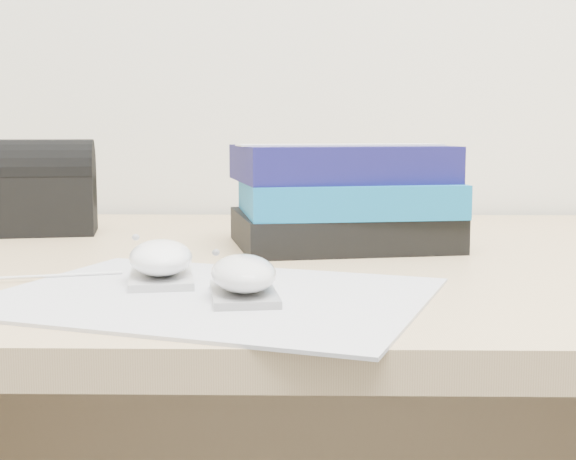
{
  "coord_description": "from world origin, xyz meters",
  "views": [
    {
      "loc": [
        -0.08,
        0.69,
        0.87
      ],
      "look_at": [
        -0.09,
        1.46,
        0.77
      ],
      "focal_mm": 50.0,
      "sensor_mm": 36.0,
      "label": 1
    }
  ],
  "objects_px": {
    "desk": "(364,432)",
    "book_stack": "(342,197)",
    "mouse_rear": "(161,261)",
    "mouse_front": "(244,277)",
    "pouch": "(43,188)"
  },
  "relations": [
    {
      "from": "mouse_rear",
      "to": "mouse_front",
      "type": "distance_m",
      "value": 0.1
    },
    {
      "from": "mouse_front",
      "to": "desk",
      "type": "bearing_deg",
      "value": 68.82
    },
    {
      "from": "desk",
      "to": "book_stack",
      "type": "distance_m",
      "value": 0.3
    },
    {
      "from": "desk",
      "to": "pouch",
      "type": "relative_size",
      "value": 10.82
    },
    {
      "from": "mouse_rear",
      "to": "pouch",
      "type": "xyz_separation_m",
      "value": [
        -0.22,
        0.35,
        0.04
      ]
    },
    {
      "from": "desk",
      "to": "book_stack",
      "type": "xyz_separation_m",
      "value": [
        -0.03,
        -0.01,
        0.29
      ]
    },
    {
      "from": "book_stack",
      "to": "desk",
      "type": "bearing_deg",
      "value": 19.8
    },
    {
      "from": "mouse_front",
      "to": "pouch",
      "type": "height_order",
      "value": "pouch"
    },
    {
      "from": "book_stack",
      "to": "pouch",
      "type": "height_order",
      "value": "pouch"
    },
    {
      "from": "desk",
      "to": "mouse_front",
      "type": "xyz_separation_m",
      "value": [
        -0.12,
        -0.32,
        0.25
      ]
    },
    {
      "from": "mouse_front",
      "to": "mouse_rear",
      "type": "bearing_deg",
      "value": 138.62
    },
    {
      "from": "desk",
      "to": "pouch",
      "type": "xyz_separation_m",
      "value": [
        -0.42,
        0.09,
        0.29
      ]
    },
    {
      "from": "desk",
      "to": "mouse_rear",
      "type": "xyz_separation_m",
      "value": [
        -0.2,
        -0.25,
        0.26
      ]
    },
    {
      "from": "mouse_front",
      "to": "book_stack",
      "type": "distance_m",
      "value": 0.33
    },
    {
      "from": "mouse_rear",
      "to": "book_stack",
      "type": "bearing_deg",
      "value": 54.41
    }
  ]
}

